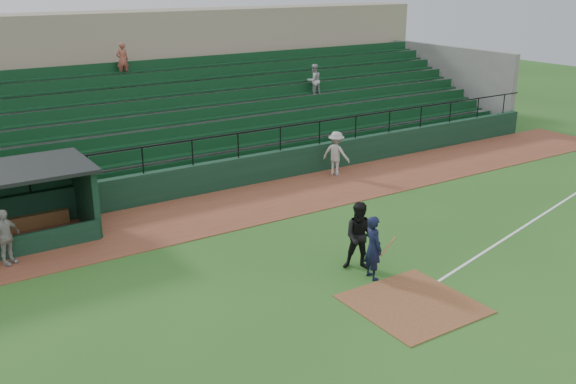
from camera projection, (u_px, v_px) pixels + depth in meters
ground at (387, 289)px, 17.55m from camera, size 90.00×90.00×0.00m
warning_track at (244, 205)px, 23.89m from camera, size 40.00×4.00×0.03m
home_plate_dirt at (413, 304)px, 16.75m from camera, size 3.00×3.00×0.03m
foul_line at (536, 219)px, 22.62m from camera, size 17.49×4.44×0.01m
stadium_structure at (154, 108)px, 29.87m from camera, size 38.00×13.08×6.40m
batter_at_plate at (373, 247)px, 17.93m from camera, size 1.06×0.73×1.87m
umpire at (361, 236)px, 18.47m from camera, size 1.26×1.22×2.04m
runner at (336, 154)px, 27.19m from camera, size 1.18×1.41×1.90m
dugout_player_a at (5, 237)px, 18.76m from camera, size 1.08×0.86×1.71m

